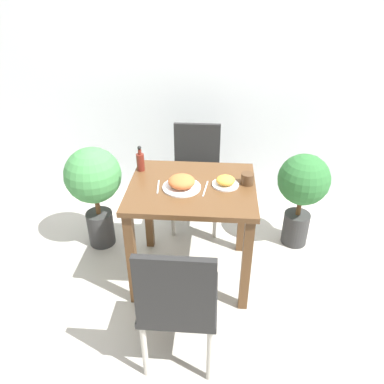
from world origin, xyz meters
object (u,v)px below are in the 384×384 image
at_px(chair_far, 196,171).
at_px(potted_plant_right, 302,188).
at_px(side_plate, 226,182).
at_px(potted_plant_left, 94,183).
at_px(drink_cup, 247,179).
at_px(sauce_bottle, 140,161).
at_px(chair_near, 178,300).
at_px(food_plate, 182,183).

height_order(chair_far, potted_plant_right, chair_far).
xyz_separation_m(side_plate, potted_plant_right, (0.62, 0.42, -0.27)).
relative_size(potted_plant_left, potted_plant_right, 1.07).
distance_m(drink_cup, potted_plant_left, 1.21).
xyz_separation_m(chair_far, potted_plant_left, (-0.77, -0.41, 0.07)).
height_order(sauce_bottle, potted_plant_left, sauce_bottle).
distance_m(chair_near, side_plate, 0.87).
xyz_separation_m(chair_near, sauce_bottle, (-0.37, 0.96, 0.34)).
distance_m(chair_far, side_plate, 0.80).
relative_size(food_plate, sauce_bottle, 1.35).
xyz_separation_m(chair_near, drink_cup, (0.38, 0.81, 0.31)).
xyz_separation_m(potted_plant_left, potted_plant_right, (1.63, 0.13, -0.05)).
xyz_separation_m(chair_far, food_plate, (-0.05, -0.76, 0.31)).
height_order(drink_cup, potted_plant_left, potted_plant_left).
bearing_deg(side_plate, potted_plant_left, 163.95).
relative_size(chair_near, side_plate, 4.98).
distance_m(side_plate, drink_cup, 0.15).
distance_m(chair_near, food_plate, 0.79).
distance_m(potted_plant_left, potted_plant_right, 1.64).
height_order(chair_far, food_plate, chair_far).
height_order(food_plate, side_plate, food_plate).
xyz_separation_m(food_plate, potted_plant_right, (0.90, 0.48, -0.28)).
distance_m(food_plate, side_plate, 0.29).
bearing_deg(potted_plant_right, drink_cup, -140.26).
distance_m(chair_near, potted_plant_left, 1.32).
height_order(chair_far, sauce_bottle, sauce_bottle).
height_order(chair_near, drink_cup, chair_near).
height_order(chair_near, potted_plant_right, chair_near).
height_order(chair_near, side_plate, chair_near).
bearing_deg(potted_plant_right, side_plate, -145.52).
relative_size(food_plate, drink_cup, 2.94).
xyz_separation_m(food_plate, drink_cup, (0.43, 0.09, -0.00)).
xyz_separation_m(side_plate, sauce_bottle, (-0.60, 0.17, 0.04)).
bearing_deg(side_plate, chair_near, -107.04).
distance_m(food_plate, potted_plant_left, 0.84).
xyz_separation_m(chair_near, potted_plant_right, (0.86, 1.20, 0.03)).
xyz_separation_m(chair_far, drink_cup, (0.39, -0.67, 0.31)).
distance_m(chair_near, chair_far, 1.48).
bearing_deg(potted_plant_right, chair_near, -125.41).
distance_m(sauce_bottle, potted_plant_left, 0.50).
bearing_deg(side_plate, sauce_bottle, 163.92).
height_order(chair_near, sauce_bottle, sauce_bottle).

